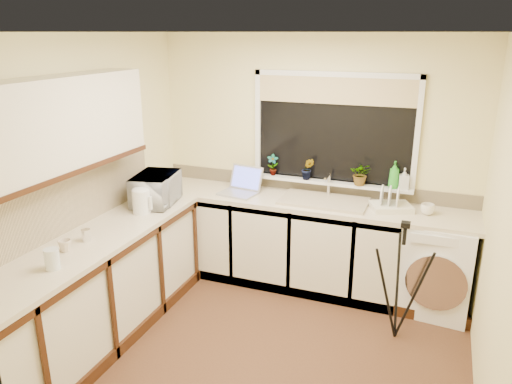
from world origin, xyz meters
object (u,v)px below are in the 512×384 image
(steel_jar, at_px, (86,235))
(plant_d, at_px, (361,174))
(tripod, at_px, (400,281))
(laptop, at_px, (242,186))
(glass_jug, at_px, (52,259))
(microwave, at_px, (156,189))
(dish_rack, at_px, (391,207))
(soap_bottle_green, at_px, (394,175))
(cup_back, at_px, (427,209))
(soap_bottle_clear, at_px, (404,179))
(cup_left, at_px, (65,246))
(plant_a, at_px, (273,165))
(plant_b, at_px, (308,169))
(washing_machine, at_px, (437,265))
(kettle, at_px, (141,202))

(steel_jar, height_order, plant_d, plant_d)
(tripod, height_order, steel_jar, tripod)
(laptop, bearing_deg, glass_jug, -96.45)
(laptop, bearing_deg, microwave, -127.49)
(dish_rack, bearing_deg, soap_bottle_green, 70.70)
(glass_jug, height_order, cup_back, glass_jug)
(soap_bottle_green, xyz_separation_m, soap_bottle_clear, (0.09, 0.01, -0.03))
(glass_jug, distance_m, cup_back, 3.11)
(laptop, distance_m, cup_back, 1.79)
(glass_jug, bearing_deg, cup_left, 115.14)
(glass_jug, relative_size, plant_a, 0.67)
(laptop, bearing_deg, plant_d, 18.89)
(dish_rack, distance_m, steel_jar, 2.65)
(plant_b, xyz_separation_m, soap_bottle_green, (0.83, 0.02, 0.02))
(dish_rack, height_order, steel_jar, steel_jar)
(steel_jar, bearing_deg, cup_left, -95.42)
(cup_back, bearing_deg, plant_b, 171.12)
(dish_rack, xyz_separation_m, soap_bottle_clear, (0.08, 0.21, 0.22))
(soap_bottle_clear, xyz_separation_m, cup_back, (0.24, -0.21, -0.20))
(tripod, relative_size, microwave, 2.02)
(tripod, height_order, cup_back, tripod)
(cup_back, bearing_deg, plant_d, 163.78)
(washing_machine, relative_size, soap_bottle_clear, 4.36)
(cup_left, bearing_deg, kettle, 85.48)
(tripod, distance_m, glass_jug, 2.66)
(soap_bottle_clear, bearing_deg, plant_b, -178.19)
(glass_jug, xyz_separation_m, cup_back, (2.35, 2.03, -0.02))
(microwave, xyz_separation_m, soap_bottle_green, (2.08, 0.81, 0.14))
(washing_machine, bearing_deg, plant_d, 169.94)
(soap_bottle_green, height_order, soap_bottle_clear, soap_bottle_green)
(plant_d, bearing_deg, plant_a, 178.58)
(tripod, relative_size, soap_bottle_clear, 5.21)
(glass_jug, relative_size, soap_bottle_green, 0.57)
(washing_machine, height_order, glass_jug, glass_jug)
(plant_d, relative_size, cup_left, 2.28)
(washing_machine, relative_size, laptop, 2.13)
(kettle, distance_m, steel_jar, 0.69)
(plant_b, distance_m, cup_back, 1.19)
(laptop, distance_m, kettle, 1.06)
(glass_jug, bearing_deg, soap_bottle_green, 47.89)
(plant_a, height_order, cup_left, plant_a)
(microwave, xyz_separation_m, plant_d, (1.78, 0.79, 0.12))
(kettle, bearing_deg, tripod, 6.27)
(plant_d, bearing_deg, soap_bottle_clear, 3.69)
(plant_a, xyz_separation_m, plant_b, (0.38, -0.03, 0.00))
(tripod, distance_m, soap_bottle_green, 1.08)
(soap_bottle_green, bearing_deg, plant_b, -178.40)
(soap_bottle_green, bearing_deg, dish_rack, -86.25)
(laptop, height_order, glass_jug, laptop)
(plant_a, xyz_separation_m, soap_bottle_clear, (1.29, 0.00, -0.01))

